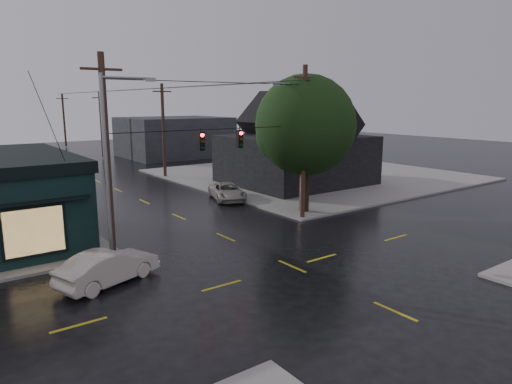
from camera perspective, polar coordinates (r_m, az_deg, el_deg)
ground_plane at (r=22.43m, az=4.52°, el=-9.25°), size 160.00×160.00×0.00m
sidewalk_ne at (r=49.88m, az=6.98°, el=2.20°), size 28.00×28.00×0.15m
ne_building at (r=43.82m, az=5.00°, el=6.79°), size 12.60×11.60×8.75m
corner_tree at (r=31.99m, az=6.21°, el=8.26°), size 6.99×6.99×9.58m
utility_pole_nw at (r=24.79m, az=-17.39°, el=-7.72°), size 2.00×0.32×10.15m
utility_pole_ne at (r=31.19m, az=5.80°, el=-3.37°), size 2.00×0.32×10.15m
utility_pole_far_a at (r=48.96m, az=-11.27°, el=1.81°), size 2.00×0.32×9.65m
utility_pole_far_b at (r=67.47m, az=-18.52°, el=3.99°), size 2.00×0.32×9.15m
utility_pole_far_c at (r=86.64m, az=-22.63°, el=5.19°), size 2.00×0.32×9.15m
span_signal_assembly at (r=26.41m, az=-4.42°, el=6.56°), size 13.00×0.48×1.23m
streetlight_nw at (r=24.07m, az=-17.52°, el=-8.30°), size 5.40×0.30×9.15m
streetlight_ne at (r=32.02m, az=5.62°, el=-2.98°), size 5.40×0.30×9.15m
bg_building_east at (r=67.95m, az=-10.20°, el=6.81°), size 14.00×12.00×5.60m
sedan_cream at (r=21.15m, az=-17.97°, el=-8.90°), size 4.86×3.03×1.51m
suv_silver at (r=36.98m, az=-3.62°, el=0.05°), size 3.66×5.32×1.35m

